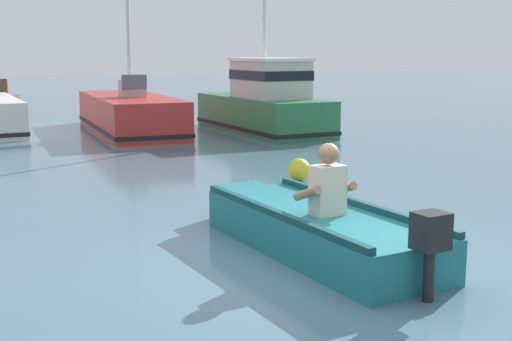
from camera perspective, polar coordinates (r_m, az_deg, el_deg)
The scene contains 5 objects.
ground_plane at distance 6.88m, azimuth 4.80°, elevation -7.86°, with size 120.00×120.00×0.00m, color slate.
rowboat_with_person at distance 7.27m, azimuth 5.01°, elevation -4.84°, with size 1.76×3.71×1.19m.
moored_boat_red at distance 18.34m, azimuth -10.61°, elevation 4.69°, with size 2.44×5.91×4.79m.
moored_boat_green at distance 17.88m, azimuth 0.72°, elevation 5.60°, with size 2.63×5.12×4.66m.
mooring_buoy at distance 11.17m, azimuth 3.66°, elevation 0.08°, with size 0.37×0.37×0.37m, color yellow.
Camera 1 is at (-2.40, -6.10, 2.11)m, focal length 47.38 mm.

